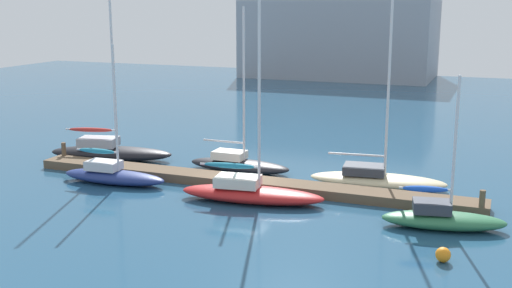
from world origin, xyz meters
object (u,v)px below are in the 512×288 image
sailboat_2 (238,163)px  sailboat_5 (442,217)px  mooring_buoy_orange (443,255)px  sailboat_3 (250,190)px  harbor_building_distant (340,39)px  sailboat_0 (109,150)px  sailboat_1 (112,174)px  sailboat_4 (376,178)px

sailboat_2 → sailboat_5: size_ratio=1.41×
mooring_buoy_orange → sailboat_3: bearing=156.1°
sailboat_5 → harbor_building_distant: (-19.18, 57.27, 4.58)m
harbor_building_distant → mooring_buoy_orange: bearing=-72.2°
sailboat_0 → harbor_building_distant: sailboat_0 is taller
sailboat_3 → sailboat_5: bearing=-10.0°
sailboat_5 → mooring_buoy_orange: size_ratio=11.50×
sailboat_0 → mooring_buoy_orange: 23.68m
sailboat_1 → sailboat_5: sailboat_1 is taller
sailboat_4 → harbor_building_distant: bearing=99.9°
sailboat_1 → harbor_building_distant: size_ratio=0.31×
sailboat_2 → sailboat_3: (2.90, -5.30, 0.08)m
sailboat_1 → sailboat_2: (5.58, 4.97, -0.02)m
sailboat_1 → harbor_building_distant: 56.66m
sailboat_2 → mooring_buoy_orange: sailboat_2 is taller
sailboat_2 → sailboat_4: sailboat_4 is taller
sailboat_5 → harbor_building_distant: 60.57m
sailboat_5 → sailboat_4: bearing=114.7°
sailboat_4 → harbor_building_distant: sailboat_4 is taller
sailboat_4 → sailboat_3: bearing=-143.4°
sailboat_2 → sailboat_4: bearing=-1.3°
harbor_building_distant → sailboat_0: bearing=-92.4°
sailboat_1 → mooring_buoy_orange: sailboat_1 is taller
sailboat_1 → sailboat_5: 18.03m
sailboat_1 → sailboat_2: sailboat_2 is taller
sailboat_3 → harbor_building_distant: sailboat_3 is taller
sailboat_0 → mooring_buoy_orange: size_ratio=20.57×
sailboat_4 → mooring_buoy_orange: 10.53m
sailboat_0 → harbor_building_distant: bearing=73.9°
sailboat_3 → sailboat_4: 7.48m
sailboat_4 → sailboat_5: sailboat_4 is taller
sailboat_0 → sailboat_4: (17.26, 0.17, -0.14)m
mooring_buoy_orange → harbor_building_distant: harbor_building_distant is taller
sailboat_3 → sailboat_1: bearing=170.8°
sailboat_2 → mooring_buoy_orange: bearing=-37.0°
sailboat_2 → sailboat_4: 8.37m
sailboat_1 → sailboat_5: bearing=-5.2°
sailboat_3 → sailboat_4: (5.46, 5.10, -0.10)m
sailboat_1 → sailboat_4: (13.95, 4.78, -0.04)m
sailboat_0 → sailboat_3: 12.78m
mooring_buoy_orange → sailboat_0: bearing=156.8°
sailboat_0 → harbor_building_distant: 52.09m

